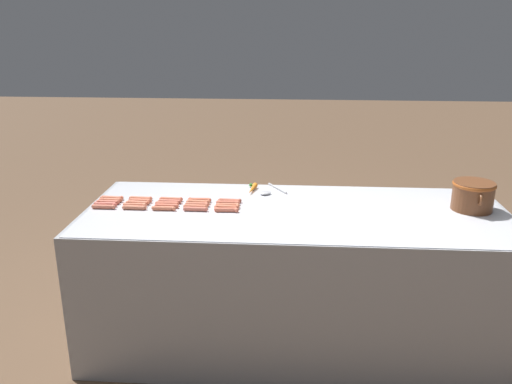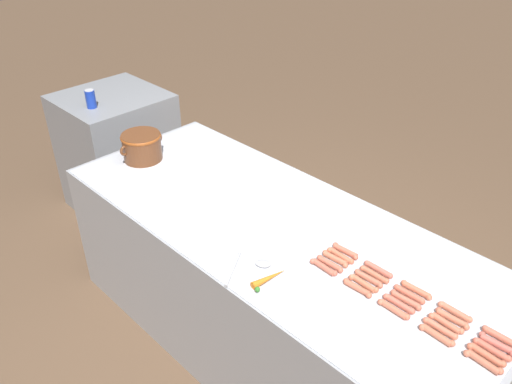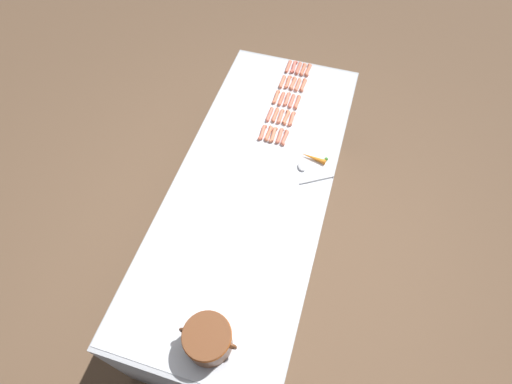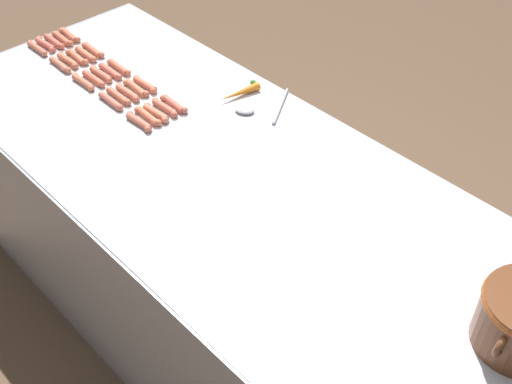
{
  "view_description": "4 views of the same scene",
  "coord_description": "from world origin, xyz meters",
  "px_view_note": "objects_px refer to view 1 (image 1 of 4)",
  "views": [
    {
      "loc": [
        2.75,
        -0.03,
        1.84
      ],
      "look_at": [
        -0.03,
        -0.23,
        0.92
      ],
      "focal_mm": 36.65,
      "sensor_mm": 36.0,
      "label": 1
    },
    {
      "loc": [
        -1.48,
        -1.36,
        2.28
      ],
      "look_at": [
        0.04,
        0.16,
        0.91
      ],
      "focal_mm": 35.89,
      "sensor_mm": 36.0,
      "label": 2
    },
    {
      "loc": [
        -0.43,
        1.35,
        2.85
      ],
      "look_at": [
        -0.06,
        0.12,
        0.9
      ],
      "focal_mm": 28.05,
      "sensor_mm": 36.0,
      "label": 3
    },
    {
      "loc": [
        1.0,
        1.19,
        2.15
      ],
      "look_at": [
        0.09,
        0.24,
        0.94
      ],
      "focal_mm": 44.69,
      "sensor_mm": 36.0,
      "label": 4
    }
  ],
  "objects_px": {
    "hot_dog_1": "(141,198)",
    "hot_dog_0": "(112,198)",
    "hot_dog_24": "(226,210)",
    "hot_dog_4": "(230,201)",
    "hot_dog_3": "(200,200)",
    "hot_dog_23": "(195,209)",
    "carrot": "(252,189)",
    "hot_dog_5": "(111,200)",
    "hot_dog_17": "(167,206)",
    "hot_dog_2": "(171,199)",
    "bean_pot": "(473,194)",
    "hot_dog_16": "(135,205)",
    "hot_dog_8": "(198,202)",
    "hot_dog_20": "(104,207)",
    "hot_dog_12": "(167,204)",
    "hot_dog_6": "(140,201)",
    "hot_dog_13": "(197,204)",
    "hot_dog_11": "(138,203)",
    "hot_dog_22": "(164,208)",
    "serving_spoon": "(270,191)",
    "hot_dog_19": "(227,207)",
    "hot_dog_18": "(196,207)",
    "hot_dog_10": "(108,202)",
    "hot_dog_9": "(228,203)",
    "hot_dog_21": "(134,208)",
    "hot_dog_14": "(228,205)",
    "hot_dog_15": "(105,204)",
    "hot_dog_7": "(170,201)"
  },
  "relations": [
    {
      "from": "hot_dog_24",
      "to": "carrot",
      "type": "height_order",
      "value": "carrot"
    },
    {
      "from": "hot_dog_10",
      "to": "hot_dog_6",
      "type": "bearing_deg",
      "value": 102.13
    },
    {
      "from": "hot_dog_2",
      "to": "hot_dog_22",
      "type": "relative_size",
      "value": 1.0
    },
    {
      "from": "hot_dog_0",
      "to": "hot_dog_5",
      "type": "xyz_separation_m",
      "value": [
        0.04,
        0.01,
        0.0
      ]
    },
    {
      "from": "hot_dog_2",
      "to": "hot_dog_18",
      "type": "bearing_deg",
      "value": 55.07
    },
    {
      "from": "hot_dog_1",
      "to": "hot_dog_0",
      "type": "bearing_deg",
      "value": -89.01
    },
    {
      "from": "hot_dog_20",
      "to": "hot_dog_2",
      "type": "bearing_deg",
      "value": 113.85
    },
    {
      "from": "hot_dog_6",
      "to": "hot_dog_13",
      "type": "distance_m",
      "value": 0.35
    },
    {
      "from": "hot_dog_3",
      "to": "hot_dog_23",
      "type": "height_order",
      "value": "same"
    },
    {
      "from": "hot_dog_1",
      "to": "carrot",
      "type": "bearing_deg",
      "value": 108.73
    },
    {
      "from": "hot_dog_11",
      "to": "hot_dog_12",
      "type": "bearing_deg",
      "value": 89.58
    },
    {
      "from": "hot_dog_2",
      "to": "hot_dog_3",
      "type": "height_order",
      "value": "same"
    },
    {
      "from": "hot_dog_21",
      "to": "hot_dog_2",
      "type": "bearing_deg",
      "value": 131.81
    },
    {
      "from": "hot_dog_7",
      "to": "hot_dog_16",
      "type": "height_order",
      "value": "same"
    },
    {
      "from": "hot_dog_14",
      "to": "hot_dog_12",
      "type": "bearing_deg",
      "value": -90.6
    },
    {
      "from": "hot_dog_3",
      "to": "hot_dog_19",
      "type": "distance_m",
      "value": 0.21
    },
    {
      "from": "hot_dog_6",
      "to": "serving_spoon",
      "type": "relative_size",
      "value": 0.56
    },
    {
      "from": "hot_dog_16",
      "to": "hot_dog_17",
      "type": "height_order",
      "value": "same"
    },
    {
      "from": "hot_dog_3",
      "to": "carrot",
      "type": "bearing_deg",
      "value": 126.69
    },
    {
      "from": "hot_dog_12",
      "to": "hot_dog_4",
      "type": "bearing_deg",
      "value": 102.15
    },
    {
      "from": "hot_dog_8",
      "to": "hot_dog_20",
      "type": "distance_m",
      "value": 0.53
    },
    {
      "from": "hot_dog_12",
      "to": "serving_spoon",
      "type": "distance_m",
      "value": 0.64
    },
    {
      "from": "hot_dog_6",
      "to": "serving_spoon",
      "type": "bearing_deg",
      "value": 107.65
    },
    {
      "from": "hot_dog_18",
      "to": "hot_dog_22",
      "type": "xyz_separation_m",
      "value": [
        0.04,
        -0.17,
        0.0
      ]
    },
    {
      "from": "hot_dog_16",
      "to": "hot_dog_17",
      "type": "xyz_separation_m",
      "value": [
        0.0,
        0.18,
        0.0
      ]
    },
    {
      "from": "hot_dog_9",
      "to": "hot_dog_11",
      "type": "xyz_separation_m",
      "value": [
        0.04,
        -0.52,
        0.0
      ]
    },
    {
      "from": "hot_dog_8",
      "to": "hot_dog_20",
      "type": "xyz_separation_m",
      "value": [
        0.12,
        -0.52,
        0.0
      ]
    },
    {
      "from": "hot_dog_15",
      "to": "hot_dog_4",
      "type": "bearing_deg",
      "value": 99.11
    },
    {
      "from": "hot_dog_19",
      "to": "hot_dog_9",
      "type": "bearing_deg",
      "value": -179.0
    },
    {
      "from": "hot_dog_14",
      "to": "hot_dog_16",
      "type": "bearing_deg",
      "value": -86.29
    },
    {
      "from": "hot_dog_11",
      "to": "hot_dog_13",
      "type": "height_order",
      "value": "same"
    },
    {
      "from": "hot_dog_2",
      "to": "bean_pot",
      "type": "xyz_separation_m",
      "value": [
        0.02,
        1.71,
        0.08
      ]
    },
    {
      "from": "hot_dog_4",
      "to": "hot_dog_23",
      "type": "bearing_deg",
      "value": -48.53
    },
    {
      "from": "bean_pot",
      "to": "hot_dog_16",
      "type": "bearing_deg",
      "value": -87.14
    },
    {
      "from": "hot_dog_2",
      "to": "hot_dog_6",
      "type": "relative_size",
      "value": 1.0
    },
    {
      "from": "hot_dog_12",
      "to": "hot_dog_21",
      "type": "relative_size",
      "value": 1.0
    },
    {
      "from": "hot_dog_5",
      "to": "hot_dog_17",
      "type": "height_order",
      "value": "same"
    },
    {
      "from": "hot_dog_9",
      "to": "hot_dog_16",
      "type": "relative_size",
      "value": 1.0
    },
    {
      "from": "hot_dog_24",
      "to": "hot_dog_4",
      "type": "bearing_deg",
      "value": 179.92
    },
    {
      "from": "bean_pot",
      "to": "hot_dog_1",
      "type": "bearing_deg",
      "value": -90.63
    },
    {
      "from": "hot_dog_24",
      "to": "hot_dog_16",
      "type": "bearing_deg",
      "value": -94.38
    },
    {
      "from": "hot_dog_0",
      "to": "hot_dog_16",
      "type": "distance_m",
      "value": 0.21
    },
    {
      "from": "hot_dog_12",
      "to": "hot_dog_21",
      "type": "height_order",
      "value": "same"
    },
    {
      "from": "bean_pot",
      "to": "serving_spoon",
      "type": "relative_size",
      "value": 1.16
    },
    {
      "from": "hot_dog_2",
      "to": "hot_dog_8",
      "type": "distance_m",
      "value": 0.17
    },
    {
      "from": "hot_dog_8",
      "to": "bean_pot",
      "type": "distance_m",
      "value": 1.55
    },
    {
      "from": "hot_dog_2",
      "to": "hot_dog_4",
      "type": "height_order",
      "value": "same"
    },
    {
      "from": "hot_dog_2",
      "to": "bean_pot",
      "type": "height_order",
      "value": "bean_pot"
    },
    {
      "from": "hot_dog_6",
      "to": "hot_dog_21",
      "type": "xyz_separation_m",
      "value": [
        0.12,
        0.0,
        0.0
      ]
    },
    {
      "from": "hot_dog_3",
      "to": "hot_dog_20",
      "type": "bearing_deg",
      "value": -73.27
    }
  ]
}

